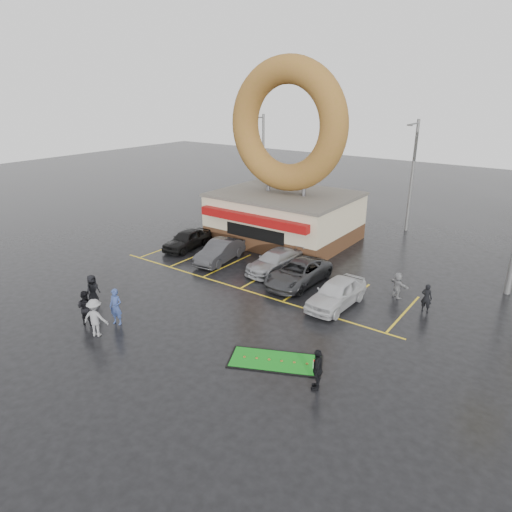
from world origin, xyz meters
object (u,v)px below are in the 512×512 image
Objects in this scene: car_dgrey at (220,251)px; person_blue at (116,307)px; streetlight_left at (263,160)px; car_black at (187,239)px; donut_shop at (285,183)px; putting_green at (275,361)px; streetlight_mid at (412,174)px; person_cameraman at (317,369)px; car_white at (336,293)px; car_grey at (298,273)px; car_silver at (275,261)px; dumpster at (242,221)px.

person_blue is (1.52, -9.85, 0.22)m from car_dgrey.
streetlight_left reaches higher than car_black.
donut_shop reaches higher than putting_green.
person_cameraman is (4.36, -23.32, -3.90)m from streetlight_mid.
streetlight_left is 29.16m from person_cameraman.
person_blue reaches higher than car_white.
streetlight_left reaches higher than person_cameraman.
streetlight_mid is 15.47m from car_grey.
car_silver is 6.00m from car_white.
car_black is 16.11m from putting_green.
car_silver is (-3.90, -13.93, -4.11)m from streetlight_mid.
car_black is (-11.59, -14.10, -4.05)m from streetlight_mid.
car_black is at bearing -79.55° from streetlight_left.
car_dgrey is at bearing 141.06° from putting_green.
streetlight_mid is 1.78× the size of car_grey.
car_grey is at bearing -164.89° from person_cameraman.
dumpster is at bearing -146.62° from streetlight_mid.
car_grey is at bearing -8.20° from car_black.
car_silver reaches higher than dumpster.
car_silver is 12.51m from person_cameraman.
putting_green is at bearing -50.88° from car_silver.
donut_shop is at bearing 121.32° from putting_green.
donut_shop reaches higher than streetlight_left.
putting_green is (8.39, 1.83, -0.92)m from person_blue.
car_white is (3.25, -1.38, 0.06)m from car_grey.
streetlight_mid reaches higher than person_blue.
person_cameraman is 22.34m from dumpster.
car_dgrey is at bearing 173.55° from car_white.
streetlight_left reaches higher than putting_green.
person_blue is 8.64m from putting_green.
dumpster is at bearing -154.76° from person_cameraman.
streetlight_left reaches higher than person_blue.
putting_green is at bearing -58.68° from donut_shop.
dumpster is (-5.10, 16.99, -0.30)m from person_blue.
dumpster reaches higher than putting_green.
donut_shop is 17.00m from person_blue.
streetlight_mid is 2.01× the size of car_white.
dumpster is at bearing 109.23° from car_dgrey.
putting_green is (16.00, -21.73, -4.75)m from streetlight_left.
streetlight_mid is (14.00, 1.00, 0.00)m from streetlight_left.
putting_green is (9.92, -8.01, -0.70)m from car_dgrey.
car_dgrey is 0.96× the size of car_silver.
car_dgrey is at bearing -179.40° from car_grey.
streetlight_mid is 14.38m from dumpster.
car_grey is (2.30, -0.91, 0.03)m from car_silver.
donut_shop reaches higher than car_silver.
streetlight_mid is 2.04× the size of putting_green.
person_blue is 0.43× the size of putting_green.
putting_green is (3.60, -7.90, -0.67)m from car_grey.
car_dgrey is 0.99× the size of car_white.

